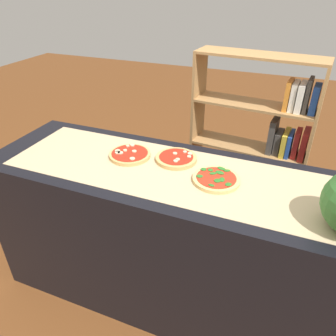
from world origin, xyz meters
name	(u,v)px	position (x,y,z in m)	size (l,w,h in m)	color
ground_plane	(168,288)	(0.00, 0.00, 0.00)	(12.00, 12.00, 0.00)	brown
counter	(168,237)	(0.00, 0.00, 0.48)	(2.09, 0.69, 0.96)	black
parchment_paper	(168,171)	(0.00, 0.00, 0.96)	(1.79, 0.55, 0.00)	tan
pizza_mushroom_0	(130,154)	(-0.27, 0.07, 0.97)	(0.24, 0.24, 0.03)	tan
pizza_mushroom_1	(176,158)	(0.00, 0.13, 0.97)	(0.24, 0.24, 0.03)	tan
pizza_spinach_2	(216,179)	(0.27, 0.00, 0.97)	(0.24, 0.24, 0.03)	#DBB26B
bookshelf	(263,151)	(0.42, 0.94, 0.70)	(0.92, 0.34, 1.41)	#A87A47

